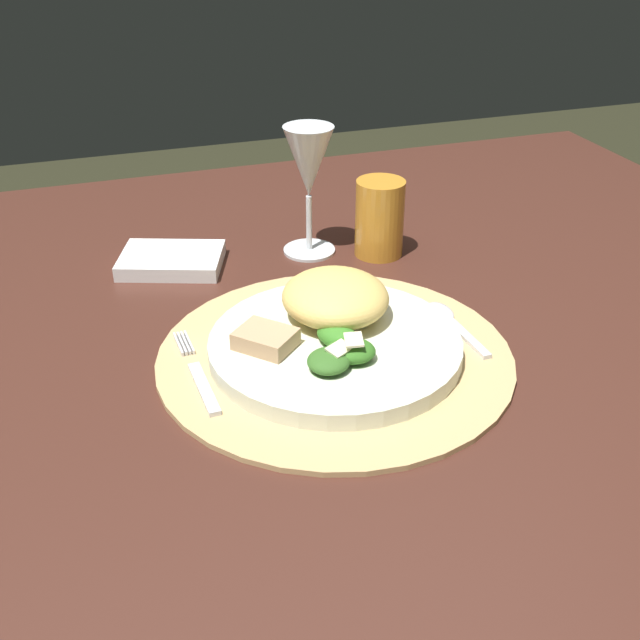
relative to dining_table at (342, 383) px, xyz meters
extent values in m
cube|color=#45241B|center=(0.00, 0.00, 0.09)|extent=(1.35, 1.09, 0.02)
cylinder|color=#411F1D|center=(0.60, 0.48, -0.28)|extent=(0.06, 0.06, 0.71)
cylinder|color=tan|center=(-0.04, -0.09, 0.10)|extent=(0.38, 0.38, 0.01)
cylinder|color=silver|center=(-0.04, -0.09, 0.11)|extent=(0.27, 0.27, 0.02)
ellipsoid|color=#EAC265|center=(-0.03, -0.04, 0.15)|extent=(0.12, 0.13, 0.05)
ellipsoid|color=#346E20|center=(-0.04, -0.13, 0.13)|extent=(0.06, 0.06, 0.02)
ellipsoid|color=#387A24|center=(-0.04, -0.10, 0.14)|extent=(0.05, 0.06, 0.02)
ellipsoid|color=#366624|center=(-0.07, -0.14, 0.13)|extent=(0.06, 0.06, 0.02)
cube|color=beige|center=(-0.04, -0.14, 0.15)|extent=(0.02, 0.03, 0.00)
cube|color=beige|center=(-0.05, -0.14, 0.14)|extent=(0.03, 0.03, 0.01)
cube|color=tan|center=(-0.11, -0.08, 0.13)|extent=(0.07, 0.07, 0.02)
cube|color=silver|center=(-0.19, -0.11, 0.11)|extent=(0.02, 0.09, 0.00)
cube|color=silver|center=(-0.20, -0.02, 0.11)|extent=(0.00, 0.05, 0.00)
cube|color=silver|center=(-0.19, -0.02, 0.11)|extent=(0.00, 0.05, 0.00)
cube|color=silver|center=(-0.19, -0.02, 0.11)|extent=(0.00, 0.05, 0.00)
cube|color=silver|center=(-0.18, -0.02, 0.11)|extent=(0.00, 0.05, 0.00)
cube|color=silver|center=(0.11, -0.11, 0.11)|extent=(0.01, 0.09, 0.00)
ellipsoid|color=silver|center=(0.10, -0.05, 0.11)|extent=(0.03, 0.05, 0.01)
cube|color=white|center=(-0.17, 0.19, 0.11)|extent=(0.15, 0.13, 0.02)
cylinder|color=silver|center=(0.01, 0.18, 0.10)|extent=(0.07, 0.07, 0.00)
cylinder|color=silver|center=(0.01, 0.18, 0.14)|extent=(0.01, 0.01, 0.08)
cone|color=silver|center=(0.01, 0.18, 0.23)|extent=(0.07, 0.07, 0.09)
cylinder|color=orange|center=(0.10, 0.14, 0.15)|extent=(0.06, 0.06, 0.10)
camera|label=1|loc=(-0.28, -0.75, 0.55)|focal=44.15mm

